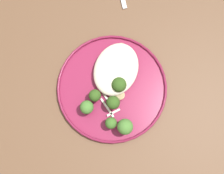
{
  "coord_description": "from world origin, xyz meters",
  "views": [
    {
      "loc": [
        -0.15,
        -0.1,
        1.5
      ],
      "look_at": [
        -0.01,
        -0.04,
        0.76
      ],
      "focal_mm": 46.48,
      "sensor_mm": 36.0,
      "label": 1
    }
  ],
  "objects": [
    {
      "name": "broccoli_floret_right_tilted",
      "position": [
        -0.09,
        -0.11,
        0.79
      ],
      "size": [
        0.04,
        0.04,
        0.06
      ],
      "color": "#89A356",
      "rests_on": "dinner_plate"
    },
    {
      "name": "wooden_dining_table",
      "position": [
        0.0,
        0.0,
        0.66
      ],
      "size": [
        1.4,
        1.0,
        0.74
      ],
      "color": "brown",
      "rests_on": "ground"
    },
    {
      "name": "seared_scallop_tiny_bay",
      "position": [
        0.1,
        -0.03,
        0.76
      ],
      "size": [
        0.02,
        0.02,
        0.01
      ],
      "color": "#E5C689",
      "rests_on": "dinner_plate"
    },
    {
      "name": "seared_scallop_right_edge",
      "position": [
        0.05,
        -0.02,
        0.76
      ],
      "size": [
        0.03,
        0.03,
        0.01
      ],
      "color": "beige",
      "rests_on": "dinner_plate"
    },
    {
      "name": "broccoli_floret_front_edge",
      "position": [
        -0.05,
        -0.06,
        0.79
      ],
      "size": [
        0.03,
        0.03,
        0.06
      ],
      "color": "#89A356",
      "rests_on": "dinner_plate"
    },
    {
      "name": "broccoli_floret_small_sprig",
      "position": [
        -0.0,
        -0.06,
        0.78
      ],
      "size": [
        0.04,
        0.04,
        0.05
      ],
      "color": "#7A994C",
      "rests_on": "dinner_plate"
    },
    {
      "name": "onion_sliver_pale_crescent",
      "position": [
        -0.03,
        -0.03,
        0.75
      ],
      "size": [
        0.04,
        0.05,
        0.0
      ],
      "primitive_type": "cube",
      "rotation": [
        0.0,
        0.0,
        4.1
      ],
      "color": "silver",
      "rests_on": "dinner_plate"
    },
    {
      "name": "seared_scallop_half_hidden",
      "position": [
        0.02,
        -0.06,
        0.76
      ],
      "size": [
        0.03,
        0.03,
        0.01
      ],
      "color": "#DBB77A",
      "rests_on": "dinner_plate"
    },
    {
      "name": "onion_sliver_short_strip",
      "position": [
        -0.07,
        -0.07,
        0.75
      ],
      "size": [
        0.03,
        0.03,
        0.0
      ],
      "primitive_type": "cube",
      "rotation": [
        0.0,
        0.0,
        5.56
      ],
      "color": "silver",
      "rests_on": "dinner_plate"
    },
    {
      "name": "onion_sliver_long_sliver",
      "position": [
        0.0,
        -0.05,
        0.75
      ],
      "size": [
        0.05,
        0.01,
        0.0
      ],
      "primitive_type": "cube",
      "rotation": [
        0.0,
        0.0,
        6.23
      ],
      "color": "silver",
      "rests_on": "dinner_plate"
    },
    {
      "name": "noodle_bed",
      "position": [
        0.04,
        -0.04,
        0.77
      ],
      "size": [
        0.15,
        0.11,
        0.04
      ],
      "color": "beige",
      "rests_on": "dinner_plate"
    },
    {
      "name": "seared_scallop_center_golden",
      "position": [
        0.03,
        -0.04,
        0.76
      ],
      "size": [
        0.04,
        0.04,
        0.01
      ],
      "color": "beige",
      "rests_on": "dinner_plate"
    },
    {
      "name": "broccoli_floret_left_leaning",
      "position": [
        -0.05,
        -0.01,
        0.78
      ],
      "size": [
        0.03,
        0.03,
        0.05
      ],
      "color": "#7A994C",
      "rests_on": "dinner_plate"
    },
    {
      "name": "broccoli_floret_beside_noodles",
      "position": [
        -0.1,
        -0.08,
        0.78
      ],
      "size": [
        0.03,
        0.03,
        0.05
      ],
      "color": "#89A356",
      "rests_on": "dinner_plate"
    },
    {
      "name": "broccoli_floret_rear_charred",
      "position": [
        -0.08,
        -0.01,
        0.78
      ],
      "size": [
        0.03,
        0.03,
        0.05
      ],
      "color": "#89A356",
      "rests_on": "dinner_plate"
    },
    {
      "name": "ground",
      "position": [
        0.0,
        0.0,
        0.0
      ],
      "size": [
        6.0,
        6.0,
        0.0
      ],
      "primitive_type": "plane",
      "color": "#665B51"
    },
    {
      "name": "seared_scallop_on_noodles",
      "position": [
        -0.02,
        -0.07,
        0.76
      ],
      "size": [
        0.02,
        0.02,
        0.01
      ],
      "color": "#E5C689",
      "rests_on": "dinner_plate"
    },
    {
      "name": "dinner_plate",
      "position": [
        -0.01,
        -0.04,
        0.75
      ],
      "size": [
        0.29,
        0.29,
        0.02
      ],
      "color": "maroon",
      "rests_on": "wooden_dining_table"
    },
    {
      "name": "onion_sliver_curled_piece",
      "position": [
        -0.06,
        -0.05,
        0.75
      ],
      "size": [
        0.04,
        0.05,
        0.0
      ],
      "primitive_type": "cube",
      "rotation": [
        0.0,
        0.0,
        0.97
      ],
      "color": "silver",
      "rests_on": "dinner_plate"
    }
  ]
}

